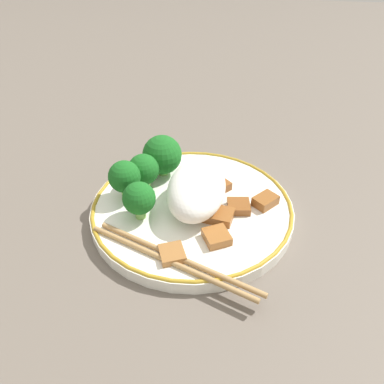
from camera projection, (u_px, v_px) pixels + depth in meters
The scene contains 14 objects.
ground_plane at pixel (192, 214), 0.49m from camera, with size 3.00×3.00×0.00m, color #665B51.
plate at pixel (192, 208), 0.48m from camera, with size 0.26×0.26×0.02m.
rice_mound at pixel (197, 188), 0.46m from camera, with size 0.12×0.07×0.05m.
broccoli_back_left at pixel (162, 155), 0.52m from camera, with size 0.05×0.05×0.06m.
broccoli_back_center at pixel (144, 170), 0.49m from camera, with size 0.04×0.04×0.05m.
broccoli_back_right at pixel (124, 178), 0.47m from camera, with size 0.04×0.04×0.05m.
broccoli_mid_left at pixel (139, 199), 0.44m from camera, with size 0.04×0.04×0.05m.
meat_near_front at pixel (218, 215), 0.46m from camera, with size 0.03×0.04×0.01m.
meat_near_left at pixel (172, 254), 0.41m from camera, with size 0.04×0.04×0.01m.
meat_near_right at pixel (217, 237), 0.42m from camera, with size 0.04×0.04×0.01m.
meat_near_back at pixel (218, 187), 0.50m from camera, with size 0.04×0.04×0.01m.
meat_on_rice_edge at pixel (265, 201), 0.48m from camera, with size 0.04×0.04×0.01m.
meat_mid_left at pixel (239, 204), 0.47m from camera, with size 0.03×0.03×0.01m.
chopsticks at pixel (171, 259), 0.40m from camera, with size 0.08×0.20×0.01m.
Camera 1 is at (-0.37, -0.06, 0.32)m, focal length 35.00 mm.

